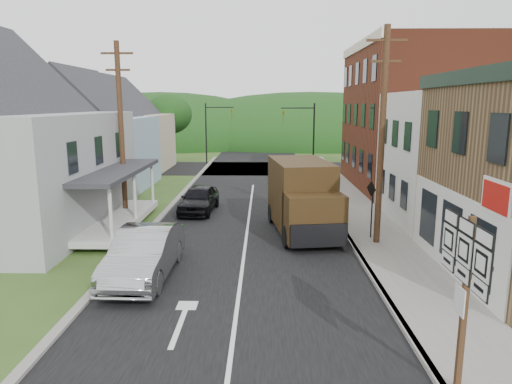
{
  "coord_description": "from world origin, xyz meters",
  "views": [
    {
      "loc": [
        0.78,
        -15.28,
        5.95
      ],
      "look_at": [
        0.45,
        4.03,
        2.2
      ],
      "focal_mm": 32.0,
      "sensor_mm": 36.0,
      "label": 1
    }
  ],
  "objects_px": {
    "dark_sedan": "(199,199)",
    "route_sign_cluster": "(464,280)",
    "delivery_van": "(303,198)",
    "warning_sign": "(372,201)",
    "silver_sedan": "(145,254)"
  },
  "relations": [
    {
      "from": "route_sign_cluster",
      "to": "dark_sedan",
      "type": "bearing_deg",
      "value": 115.37
    },
    {
      "from": "route_sign_cluster",
      "to": "warning_sign",
      "type": "height_order",
      "value": "route_sign_cluster"
    },
    {
      "from": "delivery_van",
      "to": "warning_sign",
      "type": "xyz_separation_m",
      "value": [
        2.91,
        -1.1,
        0.07
      ]
    },
    {
      "from": "dark_sedan",
      "to": "delivery_van",
      "type": "relative_size",
      "value": 0.7
    },
    {
      "from": "dark_sedan",
      "to": "delivery_van",
      "type": "bearing_deg",
      "value": -33.24
    },
    {
      "from": "silver_sedan",
      "to": "route_sign_cluster",
      "type": "bearing_deg",
      "value": -37.26
    },
    {
      "from": "dark_sedan",
      "to": "warning_sign",
      "type": "bearing_deg",
      "value": -27.99
    },
    {
      "from": "route_sign_cluster",
      "to": "warning_sign",
      "type": "relative_size",
      "value": 1.45
    },
    {
      "from": "dark_sedan",
      "to": "route_sign_cluster",
      "type": "xyz_separation_m",
      "value": [
        7.56,
        -16.11,
        1.79
      ]
    },
    {
      "from": "dark_sedan",
      "to": "delivery_van",
      "type": "xyz_separation_m",
      "value": [
        5.39,
        -4.14,
        0.95
      ]
    },
    {
      "from": "dark_sedan",
      "to": "route_sign_cluster",
      "type": "height_order",
      "value": "route_sign_cluster"
    },
    {
      "from": "warning_sign",
      "to": "delivery_van",
      "type": "bearing_deg",
      "value": 138.18
    },
    {
      "from": "silver_sedan",
      "to": "dark_sedan",
      "type": "bearing_deg",
      "value": 87.98
    },
    {
      "from": "silver_sedan",
      "to": "warning_sign",
      "type": "bearing_deg",
      "value": 28.15
    },
    {
      "from": "silver_sedan",
      "to": "route_sign_cluster",
      "type": "height_order",
      "value": "route_sign_cluster"
    }
  ]
}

